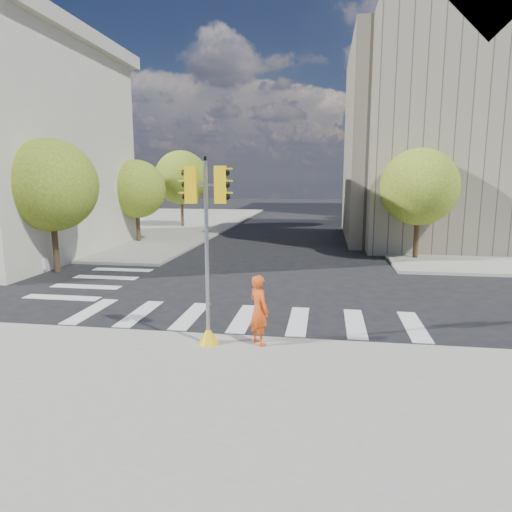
{
  "coord_description": "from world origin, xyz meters",
  "views": [
    {
      "loc": [
        2.49,
        -16.21,
        4.6
      ],
      "look_at": [
        0.31,
        -1.99,
        2.1
      ],
      "focal_mm": 32.0,
      "sensor_mm": 36.0,
      "label": 1
    }
  ],
  "objects_px": {
    "lamp_near": "(415,177)",
    "traffic_signal": "(207,267)",
    "photographer": "(259,310)",
    "lamp_far": "(387,177)"
  },
  "relations": [
    {
      "from": "lamp_near",
      "to": "traffic_signal",
      "type": "xyz_separation_m",
      "value": [
        -8.56,
        -18.8,
        -2.31
      ]
    },
    {
      "from": "photographer",
      "to": "lamp_near",
      "type": "bearing_deg",
      "value": -64.83
    },
    {
      "from": "lamp_far",
      "to": "photographer",
      "type": "bearing_deg",
      "value": -102.47
    },
    {
      "from": "lamp_near",
      "to": "lamp_far",
      "type": "xyz_separation_m",
      "value": [
        0.0,
        14.0,
        0.0
      ]
    },
    {
      "from": "photographer",
      "to": "traffic_signal",
      "type": "bearing_deg",
      "value": 54.77
    },
    {
      "from": "lamp_near",
      "to": "traffic_signal",
      "type": "relative_size",
      "value": 1.63
    },
    {
      "from": "lamp_far",
      "to": "traffic_signal",
      "type": "relative_size",
      "value": 1.63
    },
    {
      "from": "lamp_far",
      "to": "photographer",
      "type": "distance_m",
      "value": 33.57
    },
    {
      "from": "lamp_near",
      "to": "traffic_signal",
      "type": "height_order",
      "value": "lamp_near"
    },
    {
      "from": "photographer",
      "to": "lamp_far",
      "type": "bearing_deg",
      "value": -56.11
    }
  ]
}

